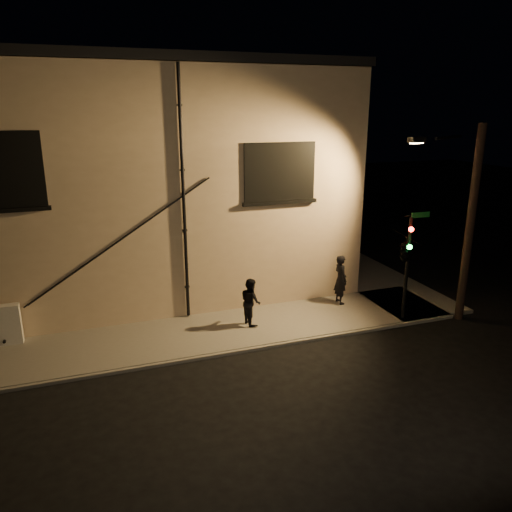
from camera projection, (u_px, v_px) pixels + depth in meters
name	position (u px, v px, depth m)	size (l,w,h in m)	color
ground	(266.00, 348.00, 15.43)	(90.00, 90.00, 0.00)	black
sidewalk	(256.00, 293.00, 19.76)	(21.00, 16.00, 0.12)	slate
building	(127.00, 174.00, 21.32)	(16.20, 12.23, 8.80)	beige
pedestrian_a	(341.00, 279.00, 18.39)	(0.67, 0.44, 1.85)	black
pedestrian_b	(251.00, 301.00, 16.64)	(0.78, 0.60, 1.60)	black
traffic_signal	(406.00, 250.00, 16.44)	(1.34, 2.19, 3.71)	black
streetlamp_pole	(466.00, 219.00, 16.58)	(2.01, 1.38, 6.67)	black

